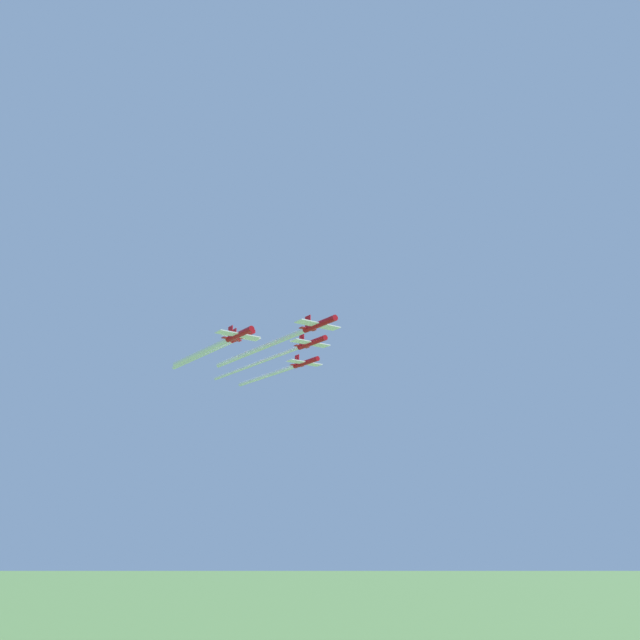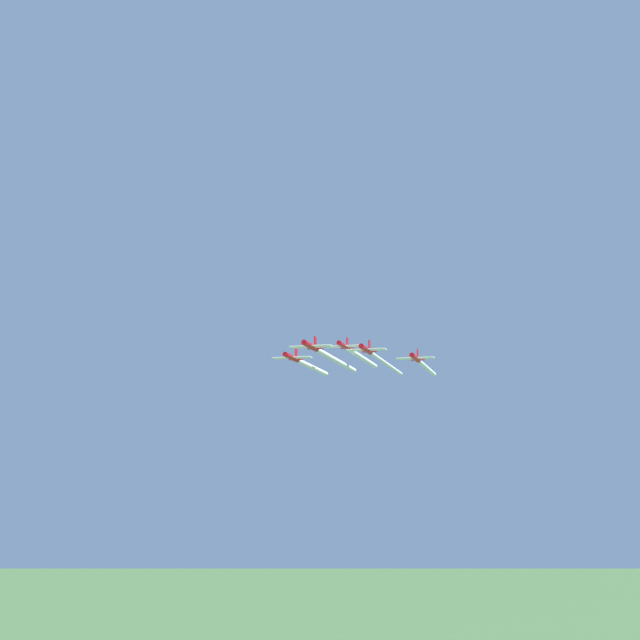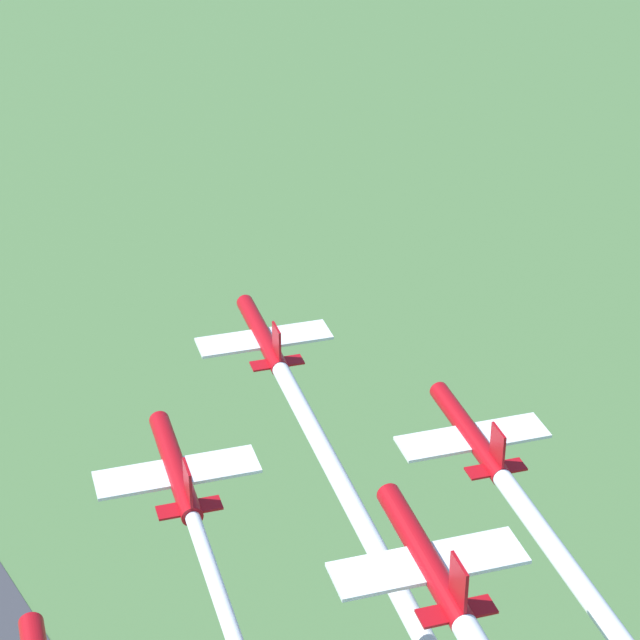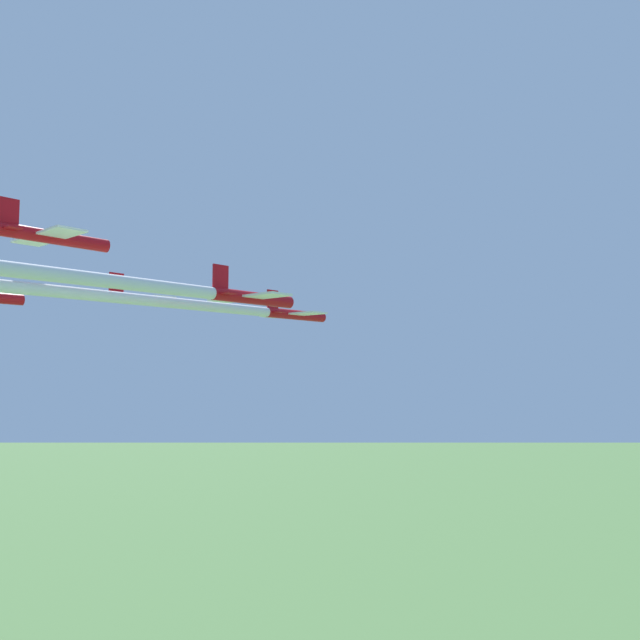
{
  "view_description": "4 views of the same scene",
  "coord_description": "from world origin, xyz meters",
  "px_view_note": "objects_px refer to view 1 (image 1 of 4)",
  "views": [
    {
      "loc": [
        131.07,
        126.35,
        83.32
      ],
      "look_at": [
        57.48,
        32.62,
        120.96
      ],
      "focal_mm": 35.0,
      "sensor_mm": 36.0,
      "label": 1
    },
    {
      "loc": [
        9.46,
        226.99,
        88.36
      ],
      "look_at": [
        54.83,
        30.77,
        126.54
      ],
      "focal_mm": 50.0,
      "sensor_mm": 36.0,
      "label": 2
    },
    {
      "loc": [
        35.14,
        -44.28,
        165.05
      ],
      "look_at": [
        59.26,
        25.66,
        124.36
      ],
      "focal_mm": 70.0,
      "sensor_mm": 36.0,
      "label": 3
    },
    {
      "loc": [
        110.72,
        -28.75,
        112.99
      ],
      "look_at": [
        60.32,
        32.54,
        119.63
      ],
      "focal_mm": 35.0,
      "sensor_mm": 36.0,
      "label": 4
    }
  ],
  "objects_px": {
    "jet_2": "(239,334)",
    "jet_3": "(305,363)",
    "jet_4": "(242,336)",
    "jet_1": "(311,343)",
    "jet_0": "(319,324)"
  },
  "relations": [
    {
      "from": "jet_0",
      "to": "jet_3",
      "type": "relative_size",
      "value": 1.0
    },
    {
      "from": "jet_0",
      "to": "jet_4",
      "type": "relative_size",
      "value": 1.0
    },
    {
      "from": "jet_0",
      "to": "jet_4",
      "type": "xyz_separation_m",
      "value": [
        -1.23,
        -32.23,
        4.98
      ]
    },
    {
      "from": "jet_1",
      "to": "jet_3",
      "type": "height_order",
      "value": "jet_1"
    },
    {
      "from": "jet_2",
      "to": "jet_4",
      "type": "distance_m",
      "value": 19.35
    },
    {
      "from": "jet_4",
      "to": "jet_3",
      "type": "bearing_deg",
      "value": -180.0
    },
    {
      "from": "jet_1",
      "to": "jet_4",
      "type": "bearing_deg",
      "value": -59.53
    },
    {
      "from": "jet_0",
      "to": "jet_4",
      "type": "distance_m",
      "value": 32.63
    },
    {
      "from": "jet_1",
      "to": "jet_3",
      "type": "relative_size",
      "value": 1.0
    },
    {
      "from": "jet_3",
      "to": "jet_4",
      "type": "xyz_separation_m",
      "value": [
        18.96,
        -0.73,
        3.91
      ]
    },
    {
      "from": "jet_0",
      "to": "jet_1",
      "type": "distance_m",
      "value": 18.75
    },
    {
      "from": "jet_2",
      "to": "jet_3",
      "type": "distance_m",
      "value": 32.72
    },
    {
      "from": "jet_2",
      "to": "jet_3",
      "type": "height_order",
      "value": "jet_3"
    },
    {
      "from": "jet_0",
      "to": "jet_1",
      "type": "height_order",
      "value": "jet_1"
    },
    {
      "from": "jet_1",
      "to": "jet_3",
      "type": "distance_m",
      "value": 18.71
    }
  ]
}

